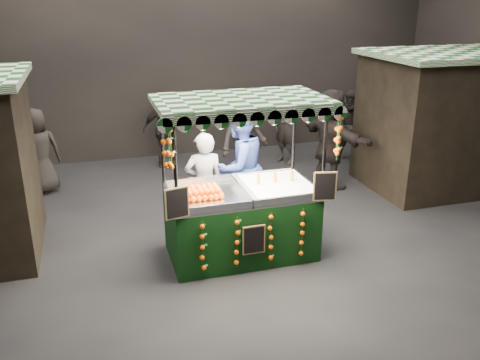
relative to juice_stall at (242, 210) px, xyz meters
name	(u,v)px	position (x,y,z in m)	size (l,w,h in m)	color
ground	(250,247)	(0.18, 0.18, -0.71)	(12.00, 12.00, 0.00)	black
market_hall	(252,11)	(0.18, 0.18, 2.67)	(12.10, 10.10, 5.05)	black
neighbour_stall_right	(445,120)	(4.58, 1.68, 0.59)	(3.00, 2.20, 2.60)	black
juice_stall	(242,210)	(0.00, 0.00, 0.00)	(2.38, 1.40, 2.30)	black
vendor_grey	(204,185)	(-0.35, 0.84, 0.11)	(0.64, 0.45, 1.66)	gray
vendor_blue	(239,168)	(0.25, 1.00, 0.28)	(1.19, 1.08, 1.98)	navy
shopper_0	(13,153)	(-3.40, 3.75, 0.04)	(0.62, 0.48, 1.51)	#2E2725
shopper_1	(352,126)	(3.63, 3.50, 0.09)	(1.00, 0.97, 1.62)	black
shopper_2	(166,129)	(-0.40, 4.32, 0.12)	(1.05, 0.63, 1.68)	#282220
shopper_3	(245,135)	(1.01, 3.15, 0.19)	(1.35, 1.10, 1.81)	#2E2725
shopper_4	(39,151)	(-2.93, 3.50, 0.10)	(0.90, 0.70, 1.62)	#282320
shopper_5	(330,139)	(2.46, 2.23, 0.25)	(1.00, 1.87, 1.93)	black
shopper_6	(287,126)	(2.20, 3.84, 0.14)	(0.64, 0.74, 1.70)	#2A2522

